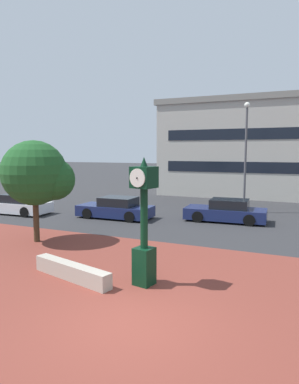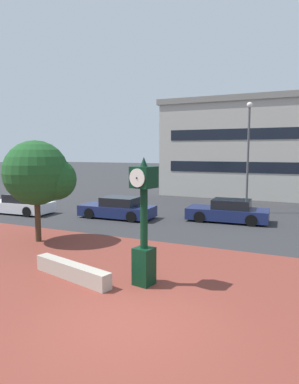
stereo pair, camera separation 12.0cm
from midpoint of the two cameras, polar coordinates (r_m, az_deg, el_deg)
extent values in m
plane|color=#2D2D30|center=(8.66, -3.23, -20.78)|extent=(200.00, 200.00, 0.00)
cube|color=brown|center=(9.87, 1.01, -17.13)|extent=(44.00, 10.99, 0.01)
cube|color=#ADA393|center=(11.35, -12.47, -12.70)|extent=(3.20, 1.18, 0.50)
cube|color=black|center=(10.56, -0.58, -12.22)|extent=(0.63, 0.63, 1.14)
cylinder|color=black|center=(10.18, -0.59, -4.36)|extent=(0.22, 0.22, 1.80)
cube|color=black|center=(10.01, -0.60, 2.47)|extent=(0.73, 0.73, 0.62)
cylinder|color=silver|center=(10.28, 0.47, 2.58)|extent=(0.53, 0.13, 0.53)
sphere|color=black|center=(10.29, 0.53, 2.59)|extent=(0.05, 0.05, 0.05)
cylinder|color=silver|center=(9.75, -1.73, 2.35)|extent=(0.53, 0.13, 0.53)
sphere|color=black|center=(9.73, -1.80, 2.34)|extent=(0.05, 0.05, 0.05)
cone|color=black|center=(9.99, -0.60, 5.05)|extent=(0.22, 0.22, 0.28)
cylinder|color=#42301E|center=(16.09, -17.85, -4.32)|extent=(0.25, 0.25, 2.00)
sphere|color=#1E5123|center=(15.83, -18.12, 3.04)|extent=(2.84, 2.84, 2.84)
sphere|color=#1E5123|center=(15.70, -15.11, 2.07)|extent=(1.85, 1.85, 1.85)
cube|color=silver|center=(23.81, -20.51, -2.27)|extent=(4.37, 2.08, 0.64)
cube|color=black|center=(23.59, -20.18, -0.96)|extent=(2.05, 1.70, 0.56)
cylinder|color=black|center=(25.35, -21.42, -2.06)|extent=(0.65, 0.25, 0.64)
cylinder|color=black|center=(22.31, -19.45, -3.12)|extent=(0.65, 0.25, 0.64)
cylinder|color=black|center=(23.63, -16.69, -2.49)|extent=(0.65, 0.25, 0.64)
cube|color=navy|center=(20.85, -5.24, -3.10)|extent=(4.55, 1.97, 0.64)
cube|color=black|center=(20.66, -4.71, -1.61)|extent=(2.11, 1.65, 0.56)
cylinder|color=black|center=(20.84, -9.76, -3.51)|extent=(0.65, 0.24, 0.64)
cylinder|color=black|center=(22.29, -7.34, -2.80)|extent=(0.65, 0.24, 0.64)
cylinder|color=black|center=(19.48, -2.82, -4.14)|extent=(0.65, 0.24, 0.64)
cylinder|color=black|center=(21.03, -0.75, -3.32)|extent=(0.65, 0.24, 0.64)
cube|color=navy|center=(20.23, 12.94, -3.55)|extent=(4.64, 2.12, 0.64)
cube|color=black|center=(20.11, 13.62, -2.01)|extent=(2.18, 1.72, 0.56)
cylinder|color=black|center=(19.66, 8.49, -4.10)|extent=(0.65, 0.26, 0.64)
cylinder|color=black|center=(21.34, 9.53, -3.27)|extent=(0.65, 0.26, 0.64)
cylinder|color=black|center=(19.25, 16.71, -4.55)|extent=(0.65, 0.26, 0.64)
cylinder|color=black|center=(20.96, 17.10, -3.66)|extent=(0.65, 0.26, 0.64)
cube|color=#B2ADA3|center=(36.63, 23.49, 6.29)|extent=(22.78, 15.45, 8.10)
cube|color=black|center=(28.92, 23.04, 3.65)|extent=(20.50, 0.04, 0.90)
cube|color=black|center=(28.92, 23.29, 8.99)|extent=(20.50, 0.04, 0.90)
cylinder|color=#4C4C51|center=(23.03, 16.14, 4.96)|extent=(0.14, 0.14, 6.76)
sphere|color=white|center=(23.21, 16.44, 13.70)|extent=(0.36, 0.36, 0.36)
camera|label=1|loc=(0.06, -89.67, 0.04)|focal=32.13mm
camera|label=2|loc=(0.06, 90.33, -0.04)|focal=32.13mm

